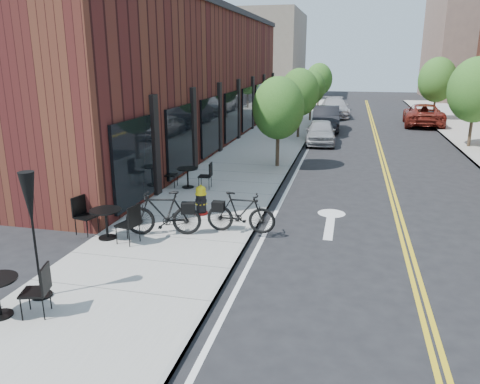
% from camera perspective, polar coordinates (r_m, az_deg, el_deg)
% --- Properties ---
extents(ground, '(120.00, 120.00, 0.00)m').
position_cam_1_polar(ground, '(11.95, 0.68, -6.83)').
color(ground, black).
rests_on(ground, ground).
extents(sidewalk_near, '(4.00, 70.00, 0.12)m').
position_cam_1_polar(sidewalk_near, '(21.70, 1.29, 3.83)').
color(sidewalk_near, '#9E9B93').
rests_on(sidewalk_near, ground).
extents(building_near, '(5.00, 28.00, 7.00)m').
position_cam_1_polar(building_near, '(26.32, -6.68, 13.43)').
color(building_near, '#431615').
rests_on(building_near, ground).
extents(bg_building_left, '(8.00, 14.00, 10.00)m').
position_cam_1_polar(bg_building_left, '(59.66, 3.36, 16.34)').
color(bg_building_left, '#726656').
rests_on(bg_building_left, ground).
extents(bg_building_right, '(10.00, 16.00, 12.00)m').
position_cam_1_polar(bg_building_right, '(62.27, 26.94, 15.62)').
color(bg_building_right, brown).
rests_on(bg_building_right, ground).
extents(tree_near_a, '(2.20, 2.20, 3.81)m').
position_cam_1_polar(tree_near_a, '(20.08, 4.70, 10.15)').
color(tree_near_a, '#382B1E').
rests_on(tree_near_a, sidewalk_near).
extents(tree_near_b, '(2.30, 2.30, 3.98)m').
position_cam_1_polar(tree_near_b, '(27.98, 7.25, 11.95)').
color(tree_near_b, '#382B1E').
rests_on(tree_near_b, sidewalk_near).
extents(tree_near_c, '(2.10, 2.10, 3.67)m').
position_cam_1_polar(tree_near_c, '(35.94, 8.67, 12.47)').
color(tree_near_c, '#382B1E').
rests_on(tree_near_c, sidewalk_near).
extents(tree_near_d, '(2.40, 2.40, 4.11)m').
position_cam_1_polar(tree_near_d, '(43.89, 9.60, 13.39)').
color(tree_near_d, '#382B1E').
rests_on(tree_near_d, sidewalk_near).
extents(tree_far_b, '(2.80, 2.80, 4.62)m').
position_cam_1_polar(tree_far_b, '(27.51, 26.81, 11.04)').
color(tree_far_b, '#382B1E').
rests_on(tree_far_b, sidewalk_far).
extents(tree_far_c, '(2.80, 2.80, 4.62)m').
position_cam_1_polar(tree_far_c, '(39.28, 22.91, 12.49)').
color(tree_far_c, '#382B1E').
rests_on(tree_far_c, sidewalk_far).
extents(fire_hydrant, '(0.45, 0.45, 0.90)m').
position_cam_1_polar(fire_hydrant, '(14.03, -4.77, -1.00)').
color(fire_hydrant, maroon).
rests_on(fire_hydrant, sidewalk_near).
extents(bicycle_left, '(2.07, 1.01, 1.20)m').
position_cam_1_polar(bicycle_left, '(12.45, -9.33, -2.57)').
color(bicycle_left, black).
rests_on(bicycle_left, sidewalk_near).
extents(bicycle_right, '(1.88, 0.59, 1.12)m').
position_cam_1_polar(bicycle_right, '(12.46, 0.11, -2.51)').
color(bicycle_right, black).
rests_on(bicycle_right, sidewalk_near).
extents(bistro_set_b, '(1.93, 0.98, 1.02)m').
position_cam_1_polar(bistro_set_b, '(12.56, -16.00, -3.25)').
color(bistro_set_b, black).
rests_on(bistro_set_b, sidewalk_near).
extents(bistro_set_c, '(1.75, 0.80, 0.93)m').
position_cam_1_polar(bistro_set_c, '(16.95, -6.40, 2.09)').
color(bistro_set_c, black).
rests_on(bistro_set_c, sidewalk_near).
extents(patio_umbrella, '(0.41, 0.41, 2.52)m').
position_cam_1_polar(patio_umbrella, '(9.57, -24.18, -1.89)').
color(patio_umbrella, black).
rests_on(patio_umbrella, sidewalk_near).
extents(parked_car_a, '(1.82, 4.03, 1.34)m').
position_cam_1_polar(parked_car_a, '(26.68, 9.82, 7.23)').
color(parked_car_a, '#999BA0').
rests_on(parked_car_a, ground).
extents(parked_car_b, '(1.97, 4.94, 1.60)m').
position_cam_1_polar(parked_car_b, '(31.71, 10.41, 8.80)').
color(parked_car_b, black).
rests_on(parked_car_b, ground).
extents(parked_car_c, '(2.72, 5.43, 1.51)m').
position_cam_1_polar(parked_car_c, '(39.55, 11.44, 10.07)').
color(parked_car_c, '#AAA9AE').
rests_on(parked_car_c, ground).
extents(parked_car_far, '(2.90, 5.72, 1.55)m').
position_cam_1_polar(parked_car_far, '(35.96, 21.44, 8.76)').
color(parked_car_far, maroon).
rests_on(parked_car_far, ground).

